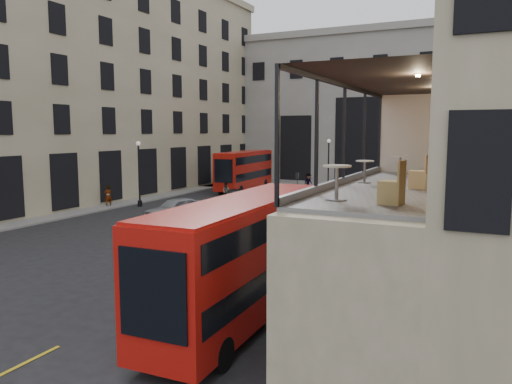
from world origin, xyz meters
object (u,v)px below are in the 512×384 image
at_px(traffic_light_far, 221,169).
at_px(street_lamp_b, 328,168).
at_px(street_lamp_a, 139,177).
at_px(pedestrian_c, 373,184).
at_px(bus_near, 244,252).
at_px(cyclist, 212,226).
at_px(pedestrian_e, 108,196).
at_px(cafe_chair_d, 444,171).
at_px(traffic_light_near, 297,197).
at_px(cafe_table_near, 337,177).
at_px(cafe_table_far, 400,162).
at_px(bus_far, 244,168).
at_px(car_c, 236,197).
at_px(pedestrian_b, 308,182).
at_px(pedestrian_a, 226,191).
at_px(cafe_chair_b, 434,181).
at_px(car_b, 365,202).
at_px(cafe_chair_a, 392,191).
at_px(cafe_chair_c, 418,178).
at_px(bicycle, 220,222).
at_px(pedestrian_d, 410,187).
at_px(car_a, 176,209).
at_px(cafe_table_mid, 365,168).

distance_m(traffic_light_far, street_lamp_b, 10.82).
distance_m(street_lamp_a, pedestrian_c, 22.69).
height_order(traffic_light_far, bus_near, bus_near).
xyz_separation_m(cyclist, pedestrian_e, (-14.18, 7.57, -0.05)).
relative_size(bus_near, cafe_chair_d, 13.23).
bearing_deg(traffic_light_near, bus_near, -76.93).
height_order(pedestrian_c, cafe_table_near, cafe_table_near).
bearing_deg(cafe_table_far, bus_far, 126.04).
xyz_separation_m(street_lamp_b, car_c, (-4.03, -12.28, -1.68)).
bearing_deg(pedestrian_b, pedestrian_a, -179.31).
distance_m(traffic_light_far, cafe_chair_b, 36.38).
xyz_separation_m(car_b, pedestrian_a, (-12.86, 1.54, -0.06)).
xyz_separation_m(street_lamp_a, cafe_table_near, (22.83, -21.51, 2.73)).
height_order(traffic_light_far, cyclist, traffic_light_far).
xyz_separation_m(pedestrian_c, cafe_chair_d, (9.15, -31.19, 3.90)).
distance_m(pedestrian_b, cafe_chair_a, 41.54).
bearing_deg(street_lamp_a, cafe_table_far, -31.74).
bearing_deg(street_lamp_b, cafe_chair_c, -68.97).
bearing_deg(pedestrian_a, pedestrian_b, 59.63).
xyz_separation_m(bicycle, pedestrian_d, (8.17, 22.46, 0.34)).
xyz_separation_m(car_a, cafe_table_mid, (16.25, -13.53, 4.27)).
xyz_separation_m(pedestrian_b, cafe_chair_c, (15.54, -35.02, 4.01)).
height_order(bus_near, cafe_chair_c, cafe_chair_c).
distance_m(traffic_light_far, pedestrian_a, 4.55).
distance_m(bus_near, pedestrian_a, 28.72).
bearing_deg(pedestrian_b, pedestrian_e, 172.64).
distance_m(bicycle, pedestrian_e, 13.39).
bearing_deg(pedestrian_e, car_b, 131.74).
bearing_deg(cafe_chair_a, cafe_chair_c, 88.39).
distance_m(street_lamp_a, pedestrian_b, 18.91).
xyz_separation_m(pedestrian_a, pedestrian_b, (4.15, 10.20, 0.11)).
distance_m(cyclist, cafe_table_mid, 13.90).
bearing_deg(traffic_light_far, pedestrian_e, -109.18).
distance_m(pedestrian_d, cafe_chair_c, 35.70).
bearing_deg(cafe_chair_b, cafe_table_far, 110.82).
bearing_deg(traffic_light_near, bicycle, 176.17).
bearing_deg(cafe_chair_b, pedestrian_a, 128.88).
relative_size(cyclist, cafe_chair_a, 2.00).
bearing_deg(cafe_table_mid, pedestrian_a, 126.93).
distance_m(car_c, cafe_table_near, 30.13).
bearing_deg(street_lamp_b, pedestrian_b, 162.27).
xyz_separation_m(traffic_light_near, street_lamp_a, (-16.00, 6.00, -0.03)).
xyz_separation_m(traffic_light_far, street_lamp_a, (-2.00, -10.00, -0.03)).
bearing_deg(pedestrian_e, pedestrian_a, 164.32).
relative_size(car_a, cafe_chair_c, 5.03).
bearing_deg(street_lamp_a, cafe_chair_c, -37.08).
bearing_deg(pedestrian_d, street_lamp_a, 107.50).
bearing_deg(pedestrian_b, cafe_chair_c, -133.22).
bearing_deg(pedestrian_e, car_c, 143.27).
distance_m(pedestrian_a, cafe_table_far, 28.19).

